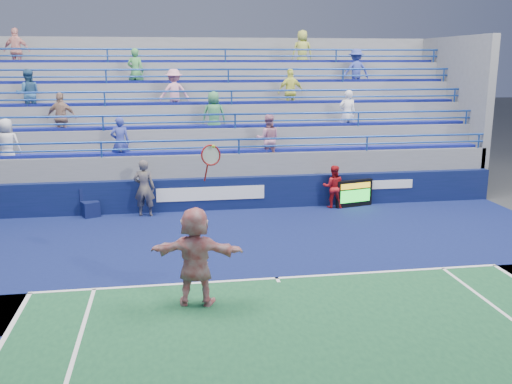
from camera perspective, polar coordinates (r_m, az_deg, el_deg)
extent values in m
plane|color=#333538|center=(13.34, 2.09, -8.69)|extent=(120.00, 120.00, 0.00)
cube|color=#0F174B|center=(15.37, 0.51, -5.66)|extent=(18.00, 8.40, 0.02)
cube|color=white|center=(13.33, 2.10, -8.60)|extent=(11.00, 0.10, 0.01)
cube|color=white|center=(13.24, 2.18, -8.76)|extent=(0.08, 0.30, 0.01)
cube|color=#0A1539|center=(19.32, -1.61, -0.09)|extent=(18.00, 0.30, 1.10)
cube|color=white|center=(19.05, -4.53, -0.16)|extent=(3.60, 0.02, 0.45)
cube|color=white|center=(20.45, 13.05, 0.74)|extent=(1.80, 0.02, 0.30)
cube|color=slate|center=(22.18, -2.60, 1.62)|extent=(18.00, 5.60, 1.10)
cube|color=slate|center=(22.11, -2.61, 2.57)|extent=(18.00, 5.60, 1.85)
cube|color=navy|center=(19.64, -1.86, 4.14)|extent=(17.40, 0.45, 0.10)
cylinder|color=#1B4197|center=(19.19, -1.72, 5.29)|extent=(18.00, 0.07, 0.07)
cube|color=slate|center=(22.53, -2.77, 3.74)|extent=(18.00, 4.60, 2.60)
cube|color=navy|center=(20.53, -2.23, 6.64)|extent=(17.40, 0.45, 0.10)
cylinder|color=#1B4197|center=(20.09, -2.11, 7.79)|extent=(18.00, 0.07, 0.07)
cube|color=slate|center=(22.97, -2.92, 4.86)|extent=(18.00, 3.60, 3.35)
cube|color=navy|center=(21.45, -2.58, 8.92)|extent=(17.40, 0.45, 0.10)
cylinder|color=#1B4197|center=(21.02, -2.46, 10.07)|extent=(18.00, 0.07, 0.07)
cube|color=slate|center=(23.41, -3.06, 5.94)|extent=(18.00, 2.60, 4.10)
cube|color=navy|center=(22.40, -2.89, 11.01)|extent=(17.40, 0.45, 0.10)
cylinder|color=#1B4197|center=(21.99, -2.79, 12.15)|extent=(18.00, 0.07, 0.07)
cube|color=slate|center=(23.86, -3.20, 6.98)|extent=(18.00, 1.60, 4.85)
cube|color=navy|center=(23.38, -3.19, 12.93)|extent=(17.40, 0.45, 0.10)
cylinder|color=#1B4197|center=(22.99, -3.10, 14.06)|extent=(18.00, 0.07, 0.07)
imported|color=#A17D6B|center=(20.64, -18.86, 7.05)|extent=(1.04, 0.53, 1.70)
imported|color=white|center=(21.40, 9.12, 7.77)|extent=(0.66, 0.47, 1.70)
imported|color=#3747A7|center=(23.51, 9.95, 11.86)|extent=(1.12, 0.67, 1.70)
imported|color=pink|center=(21.29, -8.17, 9.80)|extent=(1.17, 0.77, 1.70)
imported|color=#BCC74D|center=(23.92, 4.64, 13.83)|extent=(0.85, 0.58, 1.70)
imported|color=#2C5784|center=(21.80, -21.80, 9.09)|extent=(0.92, 0.77, 1.70)
imported|color=silver|center=(20.08, -23.61, 4.35)|extent=(0.88, 0.63, 1.70)
imported|color=#C17D99|center=(19.75, 1.21, 5.31)|extent=(0.90, 0.75, 1.70)
imported|color=#479C4F|center=(22.28, -11.94, 11.72)|extent=(0.70, 0.55, 1.70)
imported|color=#F5A79E|center=(23.88, -22.80, 12.88)|extent=(1.05, 0.57, 1.70)
imported|color=#F1F760|center=(21.80, 3.48, 9.98)|extent=(1.05, 0.56, 1.70)
imported|color=#313B95|center=(19.49, -13.42, 4.85)|extent=(0.63, 0.42, 1.70)
imported|color=#408C55|center=(20.42, -4.23, 7.65)|extent=(0.86, 0.59, 1.70)
cube|color=black|center=(19.86, 9.78, -0.14)|extent=(1.36, 0.47, 0.94)
cube|color=gold|center=(19.72, 9.89, 0.60)|extent=(1.16, 0.02, 0.19)
cube|color=#19E533|center=(19.80, 9.85, -0.40)|extent=(1.16, 0.02, 0.42)
cube|color=#0C133D|center=(19.14, -16.23, -1.65)|extent=(0.67, 0.67, 0.51)
cube|color=#0C133D|center=(19.25, -16.24, -0.18)|extent=(0.49, 0.26, 0.40)
imported|color=silver|center=(11.74, -6.07, -6.42)|extent=(2.01, 1.01, 2.08)
torus|color=maroon|center=(11.25, -4.54, 3.69)|extent=(0.43, 0.24, 0.42)
cylinder|color=maroon|center=(11.30, -5.01, 1.94)|extent=(0.09, 0.24, 0.38)
sphere|color=#B9D130|center=(11.17, -4.28, 4.57)|extent=(0.07, 0.07, 0.07)
imported|color=#15183B|center=(18.64, -11.11, 0.39)|extent=(0.75, 0.56, 1.86)
imported|color=#B41419|center=(19.57, 7.74, 0.53)|extent=(0.82, 0.71, 1.47)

